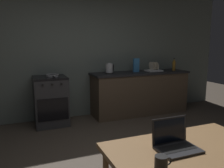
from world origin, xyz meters
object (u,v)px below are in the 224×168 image
object	(u,v)px
bottle	(174,65)
dish_rack	(154,69)
stove_oven	(51,101)
electric_kettle	(109,69)
laptop	(175,143)
dining_table	(195,161)
cereal_box	(136,65)
coffee_mug	(161,164)
frying_pan	(52,75)

from	to	relation	value
bottle	dish_rack	size ratio (longest dim) A/B	0.82
stove_oven	electric_kettle	world-z (taller)	electric_kettle
laptop	electric_kettle	distance (m)	3.07
dining_table	bottle	world-z (taller)	bottle
cereal_box	dining_table	bearing A→B (deg)	-110.33
laptop	electric_kettle	xyz separation A→B (m)	(0.63, 2.99, 0.26)
bottle	cereal_box	size ratio (longest dim) A/B	0.95
bottle	stove_oven	bearing A→B (deg)	179.01
laptop	electric_kettle	size ratio (longest dim) A/B	1.48
coffee_mug	stove_oven	bearing A→B (deg)	94.99
frying_pan	cereal_box	xyz separation A→B (m)	(1.77, 0.05, 0.12)
coffee_mug	cereal_box	bearing A→B (deg)	64.53
stove_oven	electric_kettle	xyz separation A→B (m)	(1.19, 0.00, 0.56)
bottle	dining_table	bearing A→B (deg)	-124.42
frying_pan	cereal_box	size ratio (longest dim) A/B	1.39
coffee_mug	dish_rack	xyz separation A→B (m)	(1.97, 3.21, 0.20)
electric_kettle	dish_rack	xyz separation A→B (m)	(1.06, 0.00, -0.06)
electric_kettle	dish_rack	distance (m)	1.06
stove_oven	dining_table	world-z (taller)	stove_oven
cereal_box	dish_rack	size ratio (longest dim) A/B	0.86
cereal_box	dish_rack	xyz separation A→B (m)	(0.43, -0.02, -0.10)
laptop	cereal_box	size ratio (longest dim) A/B	1.09
stove_oven	frying_pan	bearing A→B (deg)	-29.34
stove_oven	bottle	xyz separation A→B (m)	(2.75, -0.05, 0.59)
coffee_mug	dish_rack	distance (m)	3.78
dining_table	frying_pan	world-z (taller)	frying_pan
frying_pan	dish_rack	distance (m)	2.20
laptop	dining_table	bearing A→B (deg)	-44.55
frying_pan	dish_rack	xyz separation A→B (m)	(2.20, 0.03, 0.02)
stove_oven	coffee_mug	distance (m)	3.24
laptop	dish_rack	xyz separation A→B (m)	(1.69, 2.99, 0.20)
dining_table	bottle	xyz separation A→B (m)	(2.09, 3.05, 0.40)
laptop	coffee_mug	xyz separation A→B (m)	(-0.28, -0.23, 0.01)
laptop	electric_kettle	bearing A→B (deg)	78.74
stove_oven	electric_kettle	size ratio (longest dim) A/B	4.25
electric_kettle	cereal_box	bearing A→B (deg)	1.82
stove_oven	dish_rack	distance (m)	2.31
frying_pan	dish_rack	world-z (taller)	dish_rack
frying_pan	cereal_box	bearing A→B (deg)	1.59
bottle	cereal_box	distance (m)	0.93
cereal_box	dish_rack	bearing A→B (deg)	-2.66
dining_table	stove_oven	bearing A→B (deg)	102.18
electric_kettle	frying_pan	distance (m)	1.15
electric_kettle	bottle	bearing A→B (deg)	-1.83
dining_table	electric_kettle	world-z (taller)	electric_kettle
stove_oven	coffee_mug	bearing A→B (deg)	-85.01
electric_kettle	bottle	size ratio (longest dim) A/B	0.77
dining_table	coffee_mug	bearing A→B (deg)	-162.79
laptop	frying_pan	bearing A→B (deg)	100.50
dining_table	laptop	size ratio (longest dim) A/B	3.98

